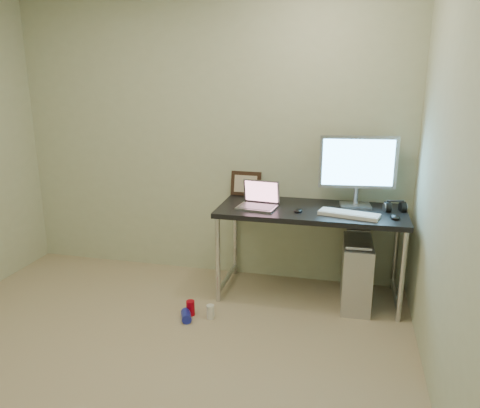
# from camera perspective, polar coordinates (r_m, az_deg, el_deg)

# --- Properties ---
(floor) EXTENTS (3.50, 3.50, 0.00)m
(floor) POSITION_cam_1_polar(r_m,az_deg,el_deg) (3.07, -13.82, -20.42)
(floor) COLOR tan
(floor) RESTS_ON ground
(wall_back) EXTENTS (3.50, 0.02, 2.50)m
(wall_back) POSITION_cam_1_polar(r_m,az_deg,el_deg) (4.15, -3.89, 8.13)
(wall_back) COLOR beige
(wall_back) RESTS_ON ground
(wall_right) EXTENTS (0.02, 3.50, 2.50)m
(wall_right) POSITION_cam_1_polar(r_m,az_deg,el_deg) (2.30, 26.17, 0.68)
(wall_right) COLOR beige
(wall_right) RESTS_ON ground
(desk) EXTENTS (1.47, 0.65, 0.75)m
(desk) POSITION_cam_1_polar(r_m,az_deg,el_deg) (3.78, 8.63, -1.80)
(desk) COLOR black
(desk) RESTS_ON ground
(tower_computer) EXTENTS (0.24, 0.51, 0.56)m
(tower_computer) POSITION_cam_1_polar(r_m,az_deg,el_deg) (3.85, 13.99, -8.18)
(tower_computer) COLOR silver
(tower_computer) RESTS_ON ground
(cable_a) EXTENTS (0.01, 0.16, 0.69)m
(cable_a) POSITION_cam_1_polar(r_m,az_deg,el_deg) (4.12, 13.41, -4.52)
(cable_a) COLOR black
(cable_a) RESTS_ON ground
(cable_b) EXTENTS (0.02, 0.11, 0.71)m
(cable_b) POSITION_cam_1_polar(r_m,az_deg,el_deg) (4.11, 14.65, -4.95)
(cable_b) COLOR black
(cable_b) RESTS_ON ground
(can_red) EXTENTS (0.07, 0.07, 0.12)m
(can_red) POSITION_cam_1_polar(r_m,az_deg,el_deg) (3.68, -6.05, -12.49)
(can_red) COLOR #AE0314
(can_red) RESTS_ON ground
(can_white) EXTENTS (0.07, 0.07, 0.11)m
(can_white) POSITION_cam_1_polar(r_m,az_deg,el_deg) (3.62, -3.63, -12.98)
(can_white) COLOR white
(can_white) RESTS_ON ground
(can_blue) EXTENTS (0.12, 0.15, 0.07)m
(can_blue) POSITION_cam_1_polar(r_m,az_deg,el_deg) (3.62, -6.58, -13.40)
(can_blue) COLOR #1D26AF
(can_blue) RESTS_ON ground
(laptop) EXTENTS (0.33, 0.28, 0.21)m
(laptop) POSITION_cam_1_polar(r_m,az_deg,el_deg) (3.75, 2.28, 0.35)
(laptop) COLOR #A8A8AE
(laptop) RESTS_ON desk
(monitor) EXTENTS (0.61, 0.20, 0.57)m
(monitor) POSITION_cam_1_polar(r_m,az_deg,el_deg) (3.83, 14.17, 4.57)
(monitor) COLOR #A8A8AE
(monitor) RESTS_ON desk
(keyboard) EXTENTS (0.47, 0.25, 0.03)m
(keyboard) POSITION_cam_1_polar(r_m,az_deg,el_deg) (3.62, 13.15, -1.22)
(keyboard) COLOR white
(keyboard) RESTS_ON desk
(mouse_right) EXTENTS (0.08, 0.12, 0.04)m
(mouse_right) POSITION_cam_1_polar(r_m,az_deg,el_deg) (3.64, 18.39, -1.42)
(mouse_right) COLOR black
(mouse_right) RESTS_ON desk
(mouse_left) EXTENTS (0.07, 0.11, 0.03)m
(mouse_left) POSITION_cam_1_polar(r_m,az_deg,el_deg) (3.66, 7.12, -0.68)
(mouse_left) COLOR black
(mouse_left) RESTS_ON desk
(headphones) EXTENTS (0.18, 0.10, 0.11)m
(headphones) POSITION_cam_1_polar(r_m,az_deg,el_deg) (3.84, 18.37, -0.41)
(headphones) COLOR black
(headphones) RESTS_ON desk
(picture_frame) EXTENTS (0.27, 0.08, 0.22)m
(picture_frame) POSITION_cam_1_polar(r_m,az_deg,el_deg) (4.11, 0.72, 2.51)
(picture_frame) COLOR black
(picture_frame) RESTS_ON desk
(webcam) EXTENTS (0.04, 0.03, 0.11)m
(webcam) POSITION_cam_1_polar(r_m,az_deg,el_deg) (4.03, 2.93, 1.89)
(webcam) COLOR silver
(webcam) RESTS_ON desk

